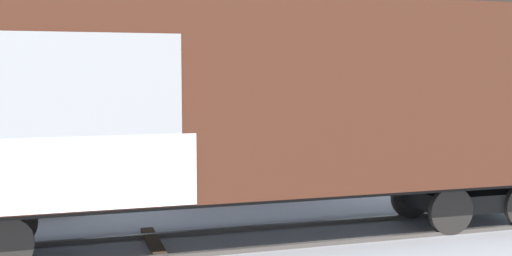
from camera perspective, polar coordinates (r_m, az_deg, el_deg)
ground_plane at (r=12.02m, az=2.38°, el=-9.89°), size 260.00×260.00×0.00m
track at (r=12.26m, az=5.77°, el=-9.42°), size 60.02×3.02×0.08m
freight_car at (r=11.35m, az=-1.52°, el=2.60°), size 13.51×3.25×4.58m
hillside at (r=77.16m, az=-15.11°, el=6.99°), size 158.59×34.53×16.28m
parked_car_blue at (r=16.23m, az=-1.82°, el=-3.10°), size 4.56×2.11×1.55m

